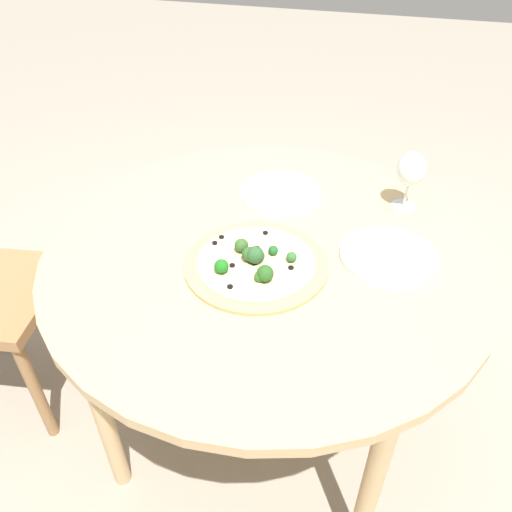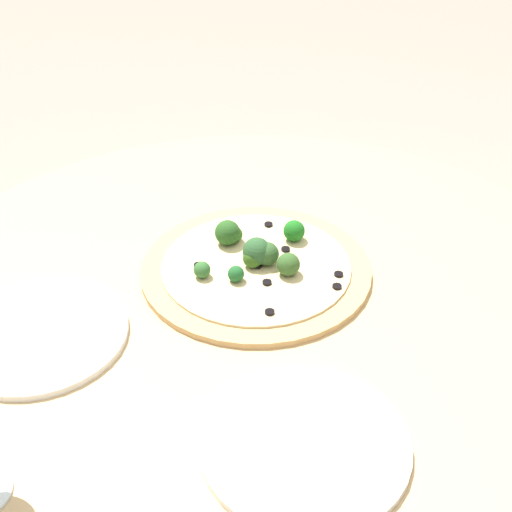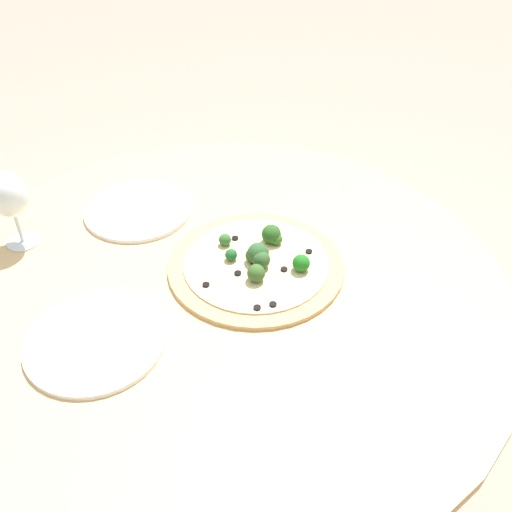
% 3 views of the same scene
% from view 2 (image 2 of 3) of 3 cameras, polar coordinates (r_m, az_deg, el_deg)
% --- Properties ---
extents(dining_table, '(1.16, 1.16, 0.72)m').
position_cam_2_polar(dining_table, '(1.09, 0.14, -6.95)').
color(dining_table, tan).
rests_on(dining_table, ground_plane).
extents(pizza, '(0.36, 0.36, 0.06)m').
position_cam_2_polar(pizza, '(1.11, 0.01, -0.69)').
color(pizza, tan).
rests_on(pizza, dining_table).
extents(plate_near, '(0.25, 0.25, 0.01)m').
position_cam_2_polar(plate_near, '(0.86, 3.93, -14.78)').
color(plate_near, silver).
rests_on(plate_near, dining_table).
extents(plate_far, '(0.25, 0.25, 0.01)m').
position_cam_2_polar(plate_far, '(1.03, -16.97, -6.00)').
color(plate_far, silver).
rests_on(plate_far, dining_table).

